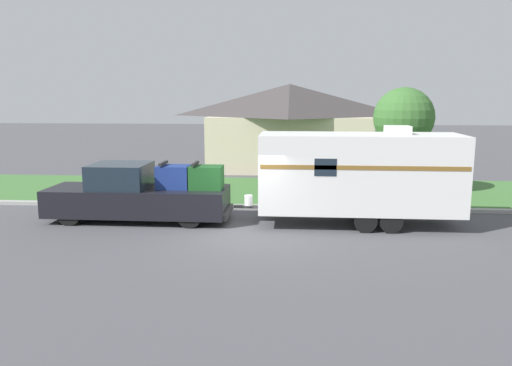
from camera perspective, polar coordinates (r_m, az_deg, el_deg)
name	(u,v)px	position (r m, az deg, el deg)	size (l,w,h in m)	color
ground_plane	(244,235)	(15.91, -1.34, -5.97)	(120.00, 120.00, 0.00)	#47474C
curb_strip	(254,207)	(19.51, -0.22, -2.74)	(80.00, 0.30, 0.14)	#999993
lawn_strip	(261,191)	(23.09, 0.53, -0.87)	(80.00, 7.00, 0.03)	#3D6B33
house_across_street	(289,125)	(30.28, 3.82, 6.65)	(9.95, 6.85, 5.03)	beige
pickup_truck	(140,195)	(18.02, -13.13, -1.30)	(6.42, 2.05, 2.09)	black
travel_trailer	(359,173)	(17.16, 11.74, 1.13)	(7.61, 2.25, 3.38)	black
mailbox	(109,178)	(21.77, -16.50, 0.52)	(0.48, 0.20, 1.22)	brown
tree_in_yard	(404,118)	(22.86, 16.52, 7.14)	(2.63, 2.63, 4.72)	brown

